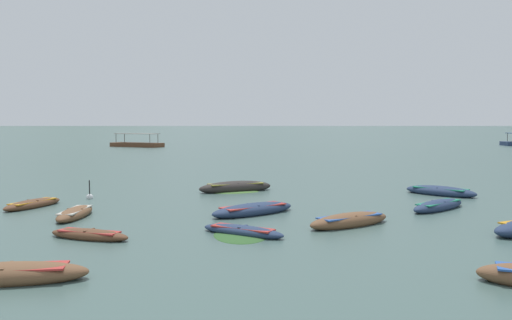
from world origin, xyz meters
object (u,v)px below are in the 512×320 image
at_px(rowboat_3, 7,274).
at_px(rowboat_11, 440,191).
at_px(ferry_0, 137,144).
at_px(rowboat_10, 243,231).
at_px(rowboat_0, 350,221).
at_px(rowboat_9, 89,235).
at_px(rowboat_6, 33,204).
at_px(mooring_buoy, 90,197).
at_px(rowboat_2, 75,213).
at_px(rowboat_5, 253,210).
at_px(rowboat_1, 236,187).
at_px(rowboat_4, 439,206).

xyz_separation_m(rowboat_3, rowboat_11, (15.50, 16.78, 0.00)).
relative_size(rowboat_3, ferry_0, 0.41).
bearing_deg(ferry_0, rowboat_10, -69.96).
relative_size(rowboat_0, rowboat_3, 0.91).
bearing_deg(rowboat_9, rowboat_6, 130.21).
height_order(rowboat_6, mooring_buoy, mooring_buoy).
relative_size(rowboat_2, rowboat_10, 1.00).
bearing_deg(ferry_0, rowboat_2, -75.04).
relative_size(rowboat_5, rowboat_10, 1.21).
xyz_separation_m(rowboat_3, rowboat_6, (-5.18, 11.14, -0.04)).
height_order(rowboat_1, mooring_buoy, mooring_buoy).
bearing_deg(rowboat_2, ferry_0, 104.96).
xyz_separation_m(rowboat_1, mooring_buoy, (-7.44, -3.47, -0.14)).
bearing_deg(rowboat_4, rowboat_9, -153.26).
distance_m(rowboat_0, ferry_0, 72.50).
bearing_deg(rowboat_4, rowboat_5, -168.29).
bearing_deg(ferry_0, rowboat_0, -66.45).
bearing_deg(rowboat_0, rowboat_2, 175.11).
distance_m(rowboat_2, rowboat_11, 19.32).
height_order(rowboat_2, ferry_0, ferry_0).
bearing_deg(rowboat_2, mooring_buoy, 105.86).
distance_m(rowboat_11, ferry_0, 67.28).
distance_m(rowboat_0, rowboat_2, 11.52).
distance_m(rowboat_3, rowboat_5, 11.44).
bearing_deg(rowboat_3, rowboat_11, 47.26).
bearing_deg(rowboat_1, rowboat_10, -82.57).
bearing_deg(rowboat_5, rowboat_9, -135.64).
height_order(ferry_0, mooring_buoy, ferry_0).
height_order(rowboat_6, rowboat_9, rowboat_6).
height_order(rowboat_0, rowboat_9, rowboat_0).
height_order(rowboat_0, rowboat_5, rowboat_0).
height_order(rowboat_3, rowboat_11, rowboat_11).
height_order(rowboat_1, rowboat_3, rowboat_1).
distance_m(rowboat_3, mooring_buoy, 14.46).
bearing_deg(rowboat_2, rowboat_1, 55.89).
distance_m(rowboat_2, rowboat_6, 3.95).
relative_size(rowboat_2, rowboat_9, 1.05).
distance_m(rowboat_2, mooring_buoy, 5.50).
xyz_separation_m(rowboat_10, ferry_0, (-24.94, 68.38, 0.31)).
relative_size(rowboat_3, rowboat_11, 1.04).
relative_size(rowboat_1, mooring_buoy, 4.22).
bearing_deg(ferry_0, rowboat_11, -58.61).
height_order(rowboat_3, rowboat_9, rowboat_3).
relative_size(rowboat_0, rowboat_1, 0.82).
height_order(rowboat_1, rowboat_11, rowboat_1).
relative_size(rowboat_1, rowboat_11, 1.16).
height_order(rowboat_0, rowboat_1, rowboat_1).
bearing_deg(rowboat_6, rowboat_1, 35.03).
distance_m(rowboat_0, rowboat_6, 14.99).
distance_m(rowboat_3, rowboat_6, 12.28).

